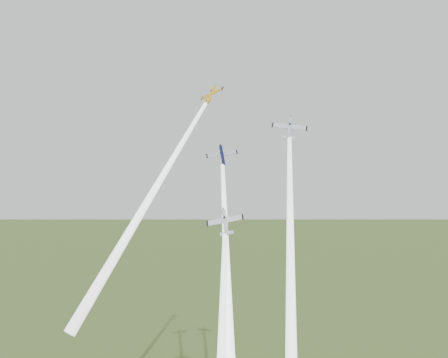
# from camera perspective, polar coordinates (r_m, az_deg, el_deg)

# --- Properties ---
(plane_yellow) EXTENTS (7.60, 8.39, 8.22)m
(plane_yellow) POSITION_cam_1_polar(r_m,az_deg,el_deg) (141.71, -1.32, 8.61)
(plane_yellow) COLOR orange
(smoke_trail_yellow) EXTENTS (17.78, 39.27, 49.92)m
(smoke_trail_yellow) POSITION_cam_1_polar(r_m,az_deg,el_deg) (125.60, -7.99, -2.65)
(smoke_trail_yellow) COLOR white
(plane_navy) EXTENTS (9.84, 7.87, 7.66)m
(plane_navy) POSITION_cam_1_polar(r_m,az_deg,el_deg) (135.32, -0.18, 2.44)
(plane_navy) COLOR black
(smoke_trail_navy) EXTENTS (19.92, 45.01, 57.43)m
(smoke_trail_navy) POSITION_cam_1_polar(r_m,az_deg,el_deg) (113.95, 0.43, -12.79)
(smoke_trail_navy) COLOR white
(plane_silver_right) EXTENTS (8.72, 7.93, 7.95)m
(plane_silver_right) POSITION_cam_1_polar(r_m,az_deg,el_deg) (129.36, 6.66, 5.18)
(plane_silver_right) COLOR silver
(smoke_trail_silver_right) EXTENTS (12.93, 46.28, 56.75)m
(smoke_trail_silver_right) POSITION_cam_1_polar(r_m,az_deg,el_deg) (106.70, 6.79, -10.23)
(smoke_trail_silver_right) COLOR white
(plane_silver_low) EXTENTS (10.42, 7.86, 8.50)m
(plane_silver_low) POSITION_cam_1_polar(r_m,az_deg,el_deg) (120.93, 0.12, -4.38)
(plane_silver_low) COLOR silver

